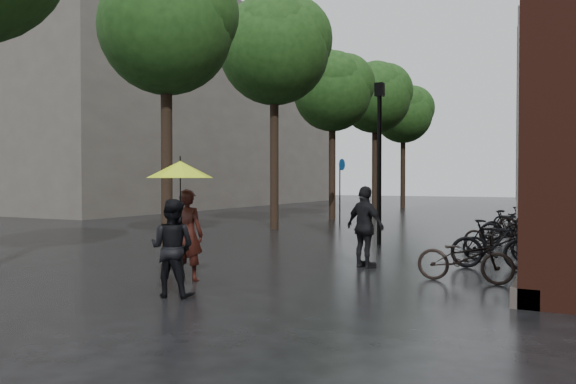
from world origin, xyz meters
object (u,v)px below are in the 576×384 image
Objects in this scene: pedestrian_walking at (365,227)px; lamp_post at (379,147)px; person_burgundy at (188,235)px; ad_lightbox at (541,213)px; person_black at (172,248)px; parked_bicycles at (509,230)px.

lamp_post reaches higher than pedestrian_walking.
lamp_post is at bearing -107.20° from person_burgundy.
ad_lightbox is (5.41, 10.03, 0.03)m from person_burgundy.
pedestrian_walking is at bearing -135.58° from person_burgundy.
person_burgundy reaches higher than person_black.
lamp_post reaches higher than person_burgundy.
lamp_post is at bearing -163.48° from parked_bicycles.
pedestrian_walking is (1.73, 4.22, 0.09)m from person_black.
parked_bicycles is at bearing -88.32° from pedestrian_walking.
pedestrian_walking reaches higher than person_burgundy.
pedestrian_walking is 7.68m from ad_lightbox.
pedestrian_walking is 4.79m from lamp_post.
ad_lightbox reaches higher than person_black.
person_black is 0.12× the size of parked_bicycles.
ad_lightbox is 0.37× the size of lamp_post.
parked_bicycles is at bearing -126.64° from person_burgundy.
ad_lightbox is at bearing 34.35° from lamp_post.
pedestrian_walking is at bearing -134.24° from ad_lightbox.
parked_bicycles is at bearing -132.95° from ad_lightbox.
ad_lightbox is at bearing -87.88° from pedestrian_walking.
person_burgundy is 0.98× the size of pedestrian_walking.
pedestrian_walking reaches higher than parked_bicycles.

